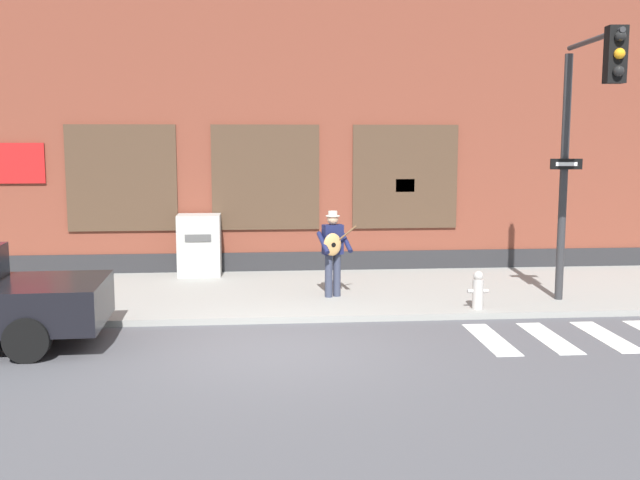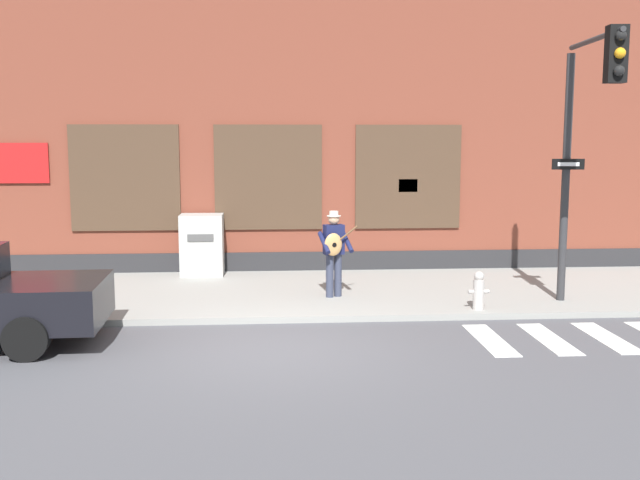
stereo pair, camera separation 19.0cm
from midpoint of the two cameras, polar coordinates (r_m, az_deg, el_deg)
The scene contains 8 objects.
ground_plane at distance 11.47m, azimuth -4.13°, elevation -8.43°, with size 160.00×160.00×0.00m, color #4C4C51.
sidewalk at distance 15.29m, azimuth -4.33°, elevation -4.08°, with size 28.00×4.59×0.11m.
building_backdrop at distance 19.25m, azimuth -4.56°, elevation 8.54°, with size 28.00×4.06×6.91m.
crosswalk at distance 13.25m, azimuth 22.43°, elevation -6.76°, with size 5.20×1.90×0.01m.
busker at distance 14.49m, azimuth 0.61°, elevation -0.65°, with size 0.78×0.65×1.68m.
traffic_light at distance 13.91m, azimuth 19.12°, elevation 8.37°, with size 0.63×2.51×4.81m.
utility_box at distance 17.03m, azimuth -9.49°, elevation -0.39°, with size 0.95×0.71×1.38m.
fire_hydrant at distance 13.86m, azimuth 11.56°, elevation -3.77°, with size 0.38×0.20×0.70m.
Camera 1 is at (-0.21, -11.01, 3.22)m, focal length 42.00 mm.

